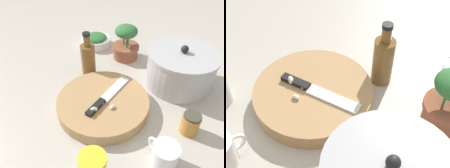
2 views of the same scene
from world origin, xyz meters
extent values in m
plane|color=#B2ADA3|center=(0.00, 0.00, 0.00)|extent=(5.00, 5.00, 0.00)
cylinder|color=tan|center=(0.07, -0.07, 0.02)|extent=(0.32, 0.32, 0.04)
cube|color=black|center=(0.10, -0.11, 0.05)|extent=(0.06, 0.08, 0.01)
cube|color=silver|center=(0.04, -0.01, 0.05)|extent=(0.10, 0.15, 0.01)
ellipsoid|color=silver|center=(0.12, -0.06, 0.05)|extent=(0.02, 0.02, 0.01)
ellipsoid|color=silver|center=(0.09, -0.09, 0.05)|extent=(0.02, 0.02, 0.01)
ellipsoid|color=silver|center=(0.11, -0.12, 0.05)|extent=(0.02, 0.03, 0.02)
torus|color=white|center=(0.30, -0.03, 0.04)|extent=(0.05, 0.01, 0.05)
cylinder|color=brown|center=(-0.13, -0.03, 0.07)|extent=(0.06, 0.06, 0.14)
cylinder|color=brown|center=(-0.13, -0.03, 0.16)|extent=(0.03, 0.03, 0.04)
cylinder|color=black|center=(-0.13, -0.03, 0.19)|extent=(0.03, 0.03, 0.01)
cylinder|color=#B2B2B7|center=(0.09, 0.25, 0.14)|extent=(0.26, 0.26, 0.01)
sphere|color=black|center=(0.09, 0.25, 0.16)|extent=(0.03, 0.03, 0.03)
cylinder|color=#935138|center=(-0.17, 0.17, 0.03)|extent=(0.11, 0.11, 0.06)
cylinder|color=#935138|center=(-0.17, 0.17, 0.05)|extent=(0.12, 0.12, 0.02)
cylinder|color=#2D6B33|center=(-0.16, 0.17, 0.10)|extent=(0.01, 0.01, 0.07)
camera|label=1|loc=(0.55, -0.31, 0.56)|focal=35.00mm
camera|label=2|loc=(0.32, 0.43, 0.64)|focal=50.00mm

